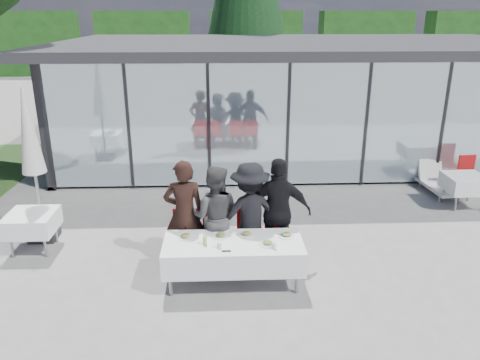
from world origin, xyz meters
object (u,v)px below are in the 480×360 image
diner_b (215,216)px  diner_chair_b (215,233)px  plate_a (186,236)px  lounger (437,182)px  diner_a (184,213)px  juice_bottle (205,241)px  folded_eyeglasses (226,251)px  diner_chair_c (249,233)px  diner_chair_d (277,232)px  plate_d (286,235)px  diner_chair_a (186,234)px  dining_table (233,253)px  market_umbrella (30,142)px  diner_d (278,212)px  plate_c (247,234)px  spare_table_left (32,223)px  diner_c (250,214)px  plate_extra (268,243)px  spare_chair_b (462,171)px  spare_table_right (465,183)px  plate_b (221,236)px

diner_b → diner_chair_b: diner_b is taller
plate_a → lounger: size_ratio=0.20×
diner_a → juice_bottle: bearing=111.9°
diner_chair_b → folded_eyeglasses: 1.11m
diner_chair_c → diner_chair_d: same height
plate_d → lounger: 5.81m
lounger → diner_a: bearing=-151.3°
diner_a → diner_chair_a: size_ratio=1.97×
dining_table → market_umbrella: size_ratio=0.75×
diner_d → plate_c: diner_d is taller
diner_a → plate_d: bearing=158.8°
folded_eyeglasses → spare_table_left: bearing=155.6°
diner_chair_b → diner_chair_c: bearing=0.0°
diner_chair_d → dining_table: bearing=-137.3°
folded_eyeglasses → spare_table_left: folded_eyeglasses is taller
diner_c → plate_a: (-1.09, -0.51, -0.15)m
plate_a → plate_extra: size_ratio=1.00×
diner_d → diner_chair_c: bearing=-0.7°
plate_d → diner_c: bearing=136.8°
plate_c → folded_eyeglasses: plate_c is taller
spare_chair_b → diner_chair_c: bearing=-149.4°
diner_chair_a → spare_chair_b: (6.64, 3.25, 0.00)m
diner_c → plate_c: bearing=70.3°
spare_table_right → spare_chair_b: (0.43, 0.95, -0.02)m
diner_chair_a → folded_eyeglasses: 1.30m
spare_table_left → diner_b: bearing=-10.3°
plate_c → plate_extra: (0.32, -0.34, 0.00)m
folded_eyeglasses → plate_b: bearing=99.9°
dining_table → diner_chair_b: (-0.30, 0.75, -0.00)m
diner_c → plate_extra: size_ratio=6.82×
spare_chair_b → diner_chair_d: bearing=-147.0°
plate_d → juice_bottle: 1.36m
diner_chair_c → plate_d: 0.86m
diner_d → plate_a: 1.68m
plate_b → market_umbrella: bearing=155.6°
diner_a → market_umbrella: market_umbrella is taller
diner_c → spare_chair_b: bearing=-158.7°
juice_bottle → spare_table_left: size_ratio=0.16×
diner_c → plate_a: size_ratio=6.82×
plate_d → spare_table_right: 5.36m
folded_eyeglasses → market_umbrella: (-3.58, 2.09, 1.23)m
diner_chair_b → plate_extra: 1.24m
dining_table → juice_bottle: (-0.45, -0.08, 0.28)m
diner_d → spare_table_right: diner_d is taller
diner_chair_a → diner_d: diner_d is taller
plate_b → spare_chair_b: 7.14m
diner_chair_b → spare_table_left: size_ratio=1.13×
diner_chair_b → diner_chair_c: same height
diner_chair_a → juice_bottle: bearing=-66.0°
market_umbrella → lounger: (8.91, 2.23, -1.73)m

